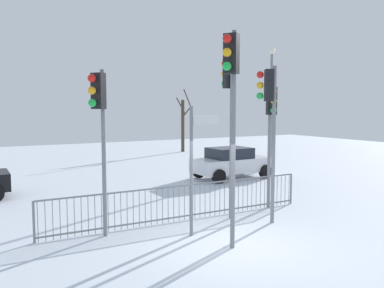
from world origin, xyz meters
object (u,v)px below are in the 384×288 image
traffic_light_foreground_left (99,115)px  street_lamp (271,95)px  traffic_light_foreground_right (269,109)px  bare_tree_left (183,123)px  traffic_light_mid_left (231,91)px  traffic_light_mid_right (229,99)px  direction_sign_post (193,164)px  car_white_near (231,162)px  traffic_light_rear_right (271,118)px

traffic_light_foreground_left → street_lamp: (11.50, 6.96, 0.89)m
traffic_light_foreground_right → bare_tree_left: bare_tree_left is taller
traffic_light_mid_left → street_lamp: size_ratio=0.77×
traffic_light_foreground_right → street_lamp: street_lamp is taller
traffic_light_mid_right → bare_tree_left: bearing=68.8°
traffic_light_mid_left → traffic_light_mid_right: bearing=-66.2°
traffic_light_mid_left → direction_sign_post: bearing=-21.9°
traffic_light_mid_left → car_white_near: 10.12m
traffic_light_mid_right → traffic_light_foreground_right: bearing=-55.5°
traffic_light_foreground_left → direction_sign_post: bearing=-150.6°
car_white_near → traffic_light_mid_left: bearing=-126.7°
traffic_light_foreground_left → bare_tree_left: 20.38m
traffic_light_mid_right → street_lamp: bearing=45.0°
bare_tree_left → traffic_light_foreground_left: bearing=-123.8°
traffic_light_mid_left → street_lamp: bearing=-77.0°
traffic_light_rear_right → car_white_near: 6.26m
traffic_light_foreground_right → traffic_light_mid_right: bearing=61.3°
street_lamp → bare_tree_left: bearing=91.1°
traffic_light_rear_right → traffic_light_mid_left: traffic_light_mid_left is taller
car_white_near → street_lamp: 5.03m
traffic_light_mid_left → street_lamp: 13.00m
traffic_light_rear_right → direction_sign_post: 3.94m
street_lamp → bare_tree_left: size_ratio=1.39×
traffic_light_mid_left → car_white_near: (5.54, 7.92, -2.97)m
street_lamp → traffic_light_mid_right: bearing=-137.4°
traffic_light_mid_left → direction_sign_post: size_ratio=1.51×
traffic_light_rear_right → direction_sign_post: traffic_light_rear_right is taller
traffic_light_mid_left → bare_tree_left: size_ratio=1.08×
traffic_light_foreground_right → street_lamp: bearing=-11.6°
traffic_light_rear_right → traffic_light_mid_left: (-3.33, -2.52, 0.71)m
traffic_light_mid_left → traffic_light_foreground_left: size_ratio=1.19×
traffic_light_rear_right → direction_sign_post: size_ratio=1.22×
traffic_light_mid_left → traffic_light_foreground_right: 2.59m
traffic_light_rear_right → traffic_light_mid_left: size_ratio=0.81×
traffic_light_foreground_right → bare_tree_left: size_ratio=0.95×
traffic_light_mid_left → street_lamp: street_lamp is taller
traffic_light_mid_right → direction_sign_post: traffic_light_mid_right is taller
traffic_light_mid_right → car_white_near: traffic_light_mid_right is taller
street_lamp → bare_tree_left: (-0.18, 9.96, -1.88)m
car_white_near → bare_tree_left: bearing=71.7°
traffic_light_rear_right → car_white_near: bearing=-87.4°
traffic_light_foreground_left → car_white_near: 10.02m
traffic_light_rear_right → street_lamp: size_ratio=0.62×
traffic_light_mid_right → street_lamp: street_lamp is taller
traffic_light_rear_right → traffic_light_foreground_right: 1.69m
traffic_light_mid_right → car_white_near: bearing=56.8°
car_white_near → street_lamp: bearing=19.2°
traffic_light_foreground_right → traffic_light_rear_right: bearing=-13.4°
traffic_light_foreground_left → traffic_light_mid_right: bearing=-125.7°
direction_sign_post → bare_tree_left: (9.16, 17.91, 0.30)m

